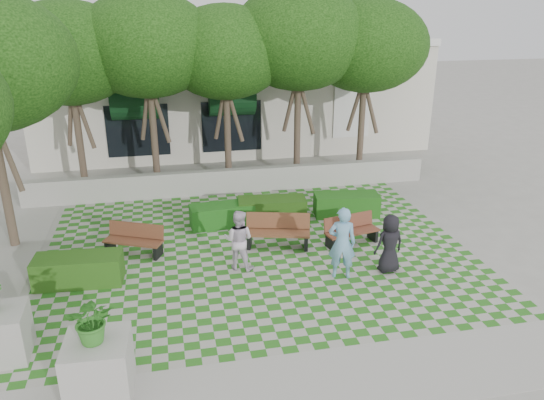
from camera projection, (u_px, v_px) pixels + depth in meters
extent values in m
plane|color=gray|center=(265.00, 269.00, 14.35)|extent=(90.00, 90.00, 0.00)
plane|color=#2B721E|center=(259.00, 252.00, 15.26)|extent=(12.00, 12.00, 0.00)
cube|color=#9E9B93|center=(313.00, 385.00, 10.05)|extent=(16.00, 2.00, 0.01)
cube|color=#9E9B93|center=(233.00, 181.00, 19.86)|extent=(15.00, 0.36, 0.90)
cube|color=brown|center=(352.00, 232.00, 15.64)|extent=(1.71, 0.84, 0.05)
cube|color=brown|center=(348.00, 221.00, 15.75)|extent=(1.63, 0.47, 0.41)
cube|color=black|center=(330.00, 243.00, 15.43)|extent=(0.19, 0.47, 0.40)
cube|color=black|center=(373.00, 234.00, 15.99)|extent=(0.19, 0.47, 0.40)
cube|color=brown|center=(278.00, 233.00, 15.42)|extent=(1.96, 1.03, 0.06)
cube|color=brown|center=(278.00, 220.00, 15.58)|extent=(1.84, 0.61, 0.47)
cube|color=black|center=(249.00, 240.00, 15.55)|extent=(0.23, 0.53, 0.46)
cube|color=black|center=(306.00, 241.00, 15.47)|extent=(0.23, 0.53, 0.46)
cube|color=brown|center=(133.00, 241.00, 15.01)|extent=(1.73, 1.17, 0.06)
cube|color=brown|center=(136.00, 230.00, 15.14)|extent=(1.57, 0.81, 0.42)
cube|color=black|center=(110.00, 245.00, 15.24)|extent=(0.28, 0.46, 0.41)
cube|color=black|center=(158.00, 251.00, 14.92)|extent=(0.28, 0.46, 0.41)
cube|color=#1A4F15|center=(346.00, 205.00, 17.77)|extent=(2.23, 1.15, 0.75)
cube|color=#1F4512|center=(272.00, 210.00, 17.33)|extent=(2.27, 1.10, 0.77)
cube|color=#185215|center=(222.00, 215.00, 16.98)|extent=(2.07, 0.96, 0.70)
cube|color=#214B14|center=(79.00, 270.00, 13.51)|extent=(2.23, 1.01, 0.76)
cube|color=#9E9B93|center=(99.00, 367.00, 9.66)|extent=(1.20, 1.20, 1.14)
imported|color=#337D27|center=(92.00, 320.00, 9.29)|extent=(0.83, 0.73, 0.89)
cube|color=#9E9B93|center=(1.00, 334.00, 10.69)|extent=(1.08, 1.08, 1.04)
imported|color=#70A6CC|center=(342.00, 243.00, 13.61)|extent=(0.82, 0.65, 1.95)
imported|color=black|center=(390.00, 244.00, 13.97)|extent=(0.85, 0.61, 1.61)
imported|color=silver|center=(239.00, 240.00, 14.12)|extent=(1.00, 0.91, 1.67)
cylinder|color=#47382B|center=(80.00, 144.00, 19.60)|extent=(0.26, 0.26, 3.64)
ellipsoid|color=#1E4C11|center=(68.00, 53.00, 18.44)|extent=(4.80, 4.80, 3.60)
cylinder|color=#47382B|center=(154.00, 138.00, 20.08)|extent=(0.26, 0.26, 3.81)
ellipsoid|color=#1E4C11|center=(147.00, 45.00, 18.87)|extent=(5.00, 5.00, 3.75)
cylinder|color=#47382B|center=(228.00, 137.00, 20.66)|extent=(0.26, 0.26, 3.58)
ellipsoid|color=#1E4C11|center=(225.00, 52.00, 19.51)|extent=(4.60, 4.60, 3.45)
cylinder|color=#47382B|center=(297.00, 129.00, 21.13)|extent=(0.26, 0.26, 3.92)
ellipsoid|color=#1E4C11|center=(299.00, 38.00, 19.88)|extent=(5.20, 5.20, 3.90)
cylinder|color=#47382B|center=(361.00, 129.00, 21.68)|extent=(0.26, 0.26, 3.70)
ellipsoid|color=#1E4C11|center=(366.00, 45.00, 20.50)|extent=(4.80, 4.80, 3.60)
cylinder|color=#47382B|center=(4.00, 184.00, 15.08)|extent=(0.26, 0.26, 3.81)
cube|color=beige|center=(230.00, 90.00, 26.63)|extent=(18.00, 8.00, 5.00)
cube|color=white|center=(241.00, 46.00, 22.08)|extent=(18.00, 0.30, 0.30)
cube|color=black|center=(352.00, 108.00, 24.01)|extent=(1.40, 0.10, 2.40)
cylinder|color=#0E3416|center=(135.00, 98.00, 21.92)|extent=(3.00, 1.80, 1.80)
cube|color=black|center=(138.00, 131.00, 22.42)|extent=(2.60, 0.08, 2.20)
cylinder|color=#0E3416|center=(231.00, 94.00, 22.68)|extent=(3.00, 1.80, 1.80)
cube|color=black|center=(232.00, 126.00, 23.18)|extent=(2.60, 0.08, 2.20)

